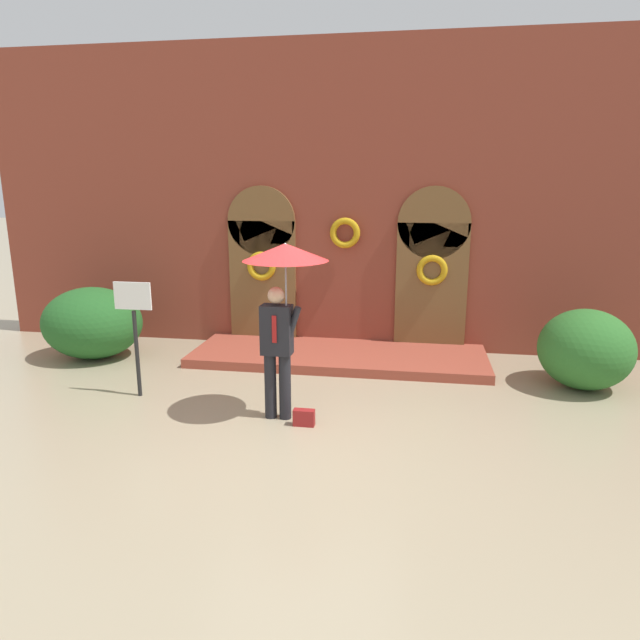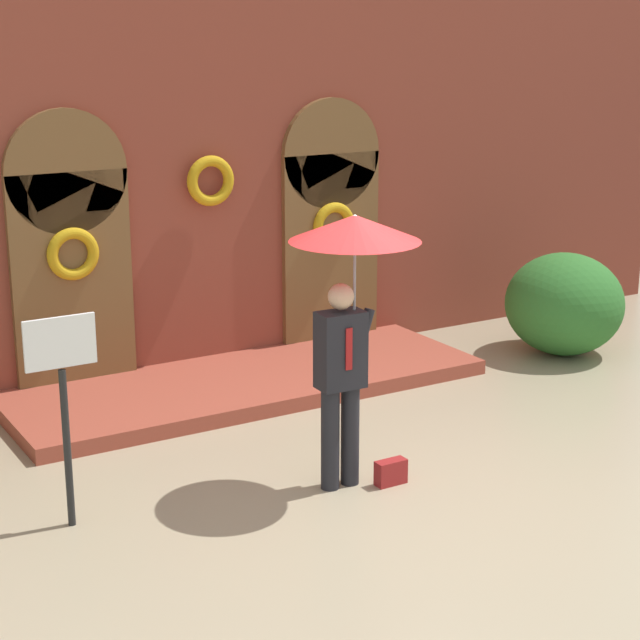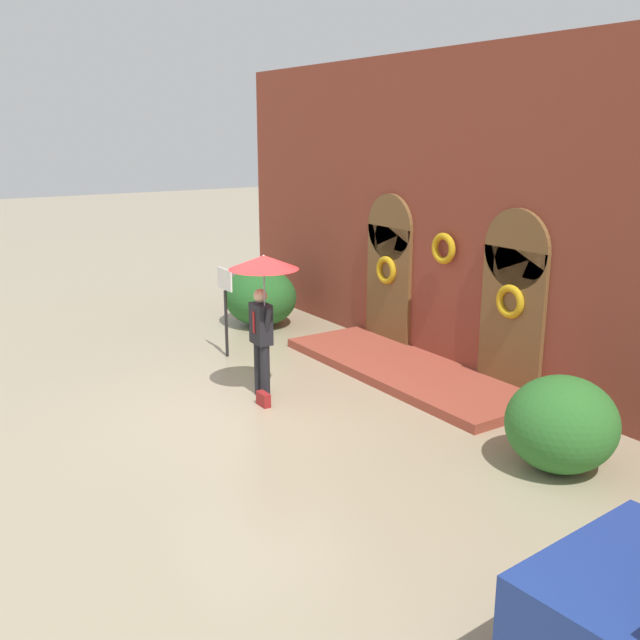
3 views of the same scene
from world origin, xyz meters
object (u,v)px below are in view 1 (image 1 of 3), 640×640
at_px(person_with_umbrella, 283,278).
at_px(handbag, 304,418).
at_px(shrub_left, 92,323).
at_px(sign_post, 134,320).
at_px(shrub_right, 586,349).

distance_m(person_with_umbrella, handbag, 1.84).
bearing_deg(person_with_umbrella, shrub_left, 152.19).
xyz_separation_m(handbag, sign_post, (-2.63, 0.66, 1.05)).
distance_m(handbag, sign_post, 2.91).
bearing_deg(shrub_right, person_with_umbrella, -155.81).
xyz_separation_m(sign_post, shrub_right, (6.62, 1.46, -0.55)).
relative_size(person_with_umbrella, shrub_left, 1.32).
bearing_deg(shrub_left, shrub_right, -1.42).
distance_m(person_with_umbrella, shrub_right, 4.87).
xyz_separation_m(handbag, shrub_left, (-4.34, 2.33, 0.53)).
bearing_deg(shrub_left, handbag, -28.26).
distance_m(person_with_umbrella, sign_post, 2.49).
relative_size(handbag, sign_post, 0.16).
distance_m(handbag, shrub_left, 4.95).
height_order(shrub_left, shrub_right, shrub_left).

